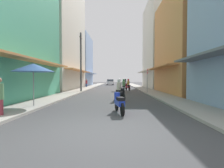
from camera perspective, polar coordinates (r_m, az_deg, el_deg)
ground_plane at (r=27.03m, az=0.61°, el=-1.62°), size 114.52×114.52×0.00m
sidewalk_left at (r=27.48m, az=-8.88°, el=-1.46°), size 2.02×60.05×0.12m
sidewalk_right at (r=27.33m, az=10.15°, el=-1.48°), size 2.02×60.05×0.12m
building_left_mid at (r=27.82m, az=-17.99°, el=15.33°), size 7.05×13.73×16.34m
building_left_far at (r=39.44m, az=-11.71°, el=7.45°), size 7.05×9.86×11.08m
building_right_mid at (r=20.39m, az=25.46°, el=11.74°), size 7.05×9.77×10.38m
building_right_far at (r=30.61m, az=17.25°, el=12.12°), size 7.05×9.91×14.29m
motorbike_silver at (r=35.23m, az=4.56°, el=0.30°), size 0.55×1.81×1.58m
motorbike_black at (r=12.35m, az=2.66°, el=-2.36°), size 0.78×1.73×1.58m
motorbike_blue at (r=7.94m, az=2.35°, el=-6.10°), size 0.61×1.79×0.96m
motorbike_white at (r=19.94m, az=3.95°, el=-0.80°), size 0.55×1.81×1.58m
motorbike_orange at (r=28.11m, az=3.90°, el=-0.47°), size 0.64×1.78×0.96m
motorbike_maroon at (r=23.19m, az=5.30°, el=-0.44°), size 0.68×1.77×1.58m
parked_car at (r=44.16m, az=-0.65°, el=0.65°), size 2.12×4.24×1.45m
pedestrian_crossing at (r=31.55m, az=-8.50°, el=0.24°), size 0.34×0.34×1.54m
vendor_umbrella at (r=10.26m, az=-24.76°, el=4.99°), size 2.26×2.26×2.42m
utility_pole at (r=20.58m, az=-10.34°, el=7.25°), size 0.20×1.20×6.99m
street_sign_no_entry at (r=18.31m, az=11.70°, el=2.12°), size 0.07×0.60×2.65m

